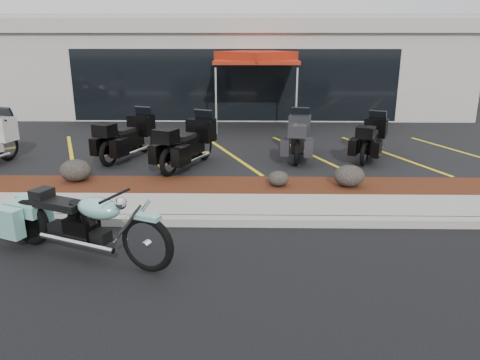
{
  "coord_description": "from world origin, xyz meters",
  "views": [
    {
      "loc": [
        0.52,
        -6.93,
        3.3
      ],
      "look_at": [
        0.38,
        1.2,
        0.76
      ],
      "focal_mm": 35.0,
      "sensor_mm": 36.0,
      "label": 1
    }
  ],
  "objects_px": {
    "popup_canopy": "(256,58)",
    "hero_cruiser": "(147,236)",
    "touring_white": "(5,134)",
    "traffic_cone": "(202,132)"
  },
  "relations": [
    {
      "from": "popup_canopy",
      "to": "hero_cruiser",
      "type": "bearing_deg",
      "value": -105.16
    },
    {
      "from": "hero_cruiser",
      "to": "touring_white",
      "type": "relative_size",
      "value": 1.35
    },
    {
      "from": "traffic_cone",
      "to": "popup_canopy",
      "type": "height_order",
      "value": "popup_canopy"
    },
    {
      "from": "hero_cruiser",
      "to": "touring_white",
      "type": "height_order",
      "value": "touring_white"
    },
    {
      "from": "traffic_cone",
      "to": "touring_white",
      "type": "bearing_deg",
      "value": -150.25
    },
    {
      "from": "hero_cruiser",
      "to": "popup_canopy",
      "type": "xyz_separation_m",
      "value": [
        1.68,
        10.44,
        1.94
      ]
    },
    {
      "from": "hero_cruiser",
      "to": "traffic_cone",
      "type": "height_order",
      "value": "hero_cruiser"
    },
    {
      "from": "hero_cruiser",
      "to": "traffic_cone",
      "type": "distance_m",
      "value": 8.39
    },
    {
      "from": "touring_white",
      "to": "popup_canopy",
      "type": "bearing_deg",
      "value": -36.54
    },
    {
      "from": "hero_cruiser",
      "to": "popup_canopy",
      "type": "height_order",
      "value": "popup_canopy"
    }
  ]
}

